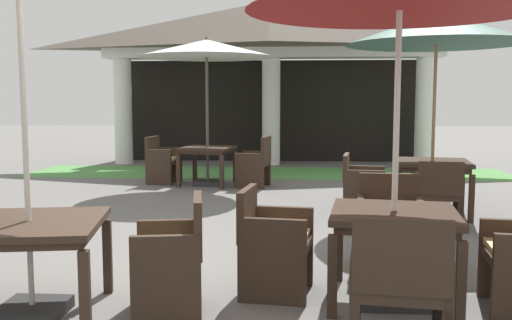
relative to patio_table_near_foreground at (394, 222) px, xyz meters
The scene contains 17 objects.
ground_plane 1.50m from the patio_table_near_foreground, behind, with size 60.00×60.00×0.00m, color slate.
background_pavilion 10.00m from the patio_table_near_foreground, 97.97° to the left, with size 8.59×2.44×3.97m.
lawn_strip 8.04m from the patio_table_near_foreground, 99.67° to the left, with size 10.39×2.05×0.01m, color #519347.
patio_table_near_foreground is the anchor object (origin of this frame).
patio_chair_near_foreground_north 0.99m from the patio_table_near_foreground, 82.43° to the left, with size 0.67×0.59×0.88m.
patio_chair_near_foreground_west 0.99m from the patio_table_near_foreground, behind, with size 0.62×0.63×0.88m.
patio_chair_near_foreground_south 1.00m from the patio_table_near_foreground, 97.57° to the right, with size 0.67×0.61×0.91m.
patio_table_mid_left 3.70m from the patio_table_near_foreground, 72.19° to the left, with size 1.12×1.12×0.76m.
patio_umbrella_mid_left 4.16m from the patio_table_near_foreground, 72.19° to the left, with size 2.46×2.46×2.83m.
patio_chair_mid_left_west 3.67m from the patio_table_near_foreground, 87.10° to the left, with size 0.66×0.68×0.83m.
patio_chair_mid_left_south 2.77m from the patio_table_near_foreground, 68.94° to the left, with size 0.61×0.59×0.87m.
patio_table_mid_right 6.52m from the patio_table_near_foreground, 111.62° to the left, with size 1.05×1.05×0.72m.
patio_umbrella_mid_right 6.78m from the patio_table_near_foreground, 111.62° to the left, with size 2.51×2.51×2.76m.
patio_chair_mid_right_west 7.06m from the patio_table_near_foreground, 117.94° to the left, with size 0.62×0.65×0.89m.
patio_chair_mid_right_east 6.08m from the patio_table_near_foreground, 104.24° to the left, with size 0.64×0.68×0.93m.
patio_table_far_back 2.77m from the patio_table_near_foreground, 169.50° to the right, with size 1.19×1.19×0.72m.
patio_chair_far_back_east 1.75m from the patio_table_near_foreground, 169.00° to the right, with size 0.60×0.66×0.88m.
Camera 1 is at (0.55, -4.66, 1.61)m, focal length 39.98 mm.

